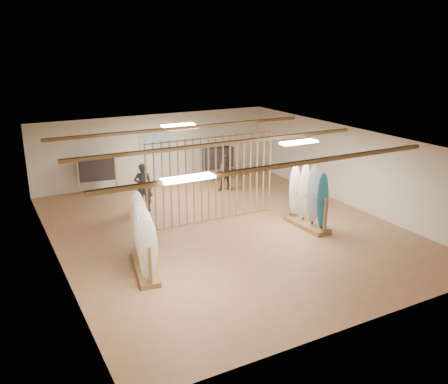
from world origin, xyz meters
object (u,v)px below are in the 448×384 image
clothing_rack_b (218,158)px  rack_right (308,207)px  shopper_b (227,170)px  rack_left (144,247)px  clothing_rack_a (97,169)px  shopper_a (143,184)px

clothing_rack_b → rack_right: bearing=-88.3°
rack_right → shopper_b: bearing=92.3°
rack_left → shopper_b: 7.06m
rack_right → clothing_rack_a: bearing=124.5°
clothing_rack_a → clothing_rack_b: clothing_rack_b is taller
rack_right → shopper_b: 4.57m
rack_left → clothing_rack_b: (5.37, 6.28, 0.38)m
shopper_a → shopper_b: size_ratio=1.14×
rack_left → shopper_a: size_ratio=1.19×
clothing_rack_b → shopper_a: 4.44m
rack_right → shopper_b: (-0.40, 4.55, 0.18)m
rack_left → clothing_rack_a: (0.51, 6.89, 0.36)m
clothing_rack_b → shopper_b: 1.42m
rack_right → shopper_a: (-4.03, 3.88, 0.29)m
rack_left → clothing_rack_b: size_ratio=1.50×
clothing_rack_a → rack_left: bearing=-84.3°
rack_left → shopper_a: shopper_a is taller
rack_right → clothing_rack_b: size_ratio=1.29×
rack_left → clothing_rack_a: 6.92m
rack_left → rack_right: rack_right is taller
rack_right → clothing_rack_b: (-0.10, 5.94, 0.33)m
rack_right → shopper_b: rack_right is taller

